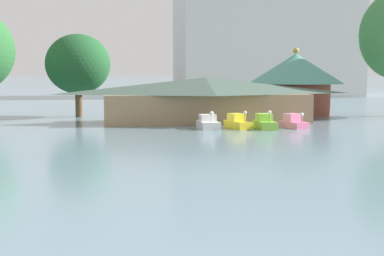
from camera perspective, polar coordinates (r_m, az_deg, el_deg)
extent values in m
cube|color=white|center=(47.03, 1.75, 0.31)|extent=(1.76, 2.76, 0.64)
cube|color=white|center=(47.30, 1.65, 1.10)|extent=(1.43, 1.28, 0.60)
cylinder|color=white|center=(45.95, 2.08, 0.96)|extent=(0.14, 0.14, 0.60)
sphere|color=white|center=(45.91, 2.09, 1.56)|extent=(0.38, 0.38, 0.38)
cube|color=yellow|center=(47.40, 4.91, 0.35)|extent=(2.07, 3.23, 0.66)
cube|color=yellow|center=(47.67, 4.70, 1.16)|extent=(1.44, 1.59, 0.64)
cylinder|color=yellow|center=(46.31, 5.65, 1.04)|extent=(0.14, 0.14, 0.69)
sphere|color=white|center=(46.27, 5.65, 1.64)|extent=(0.29, 0.29, 0.29)
cube|color=#8CCC3F|center=(47.21, 7.79, 0.31)|extent=(1.47, 2.85, 0.70)
cube|color=#A0E24F|center=(47.48, 7.67, 1.15)|extent=(1.23, 1.29, 0.63)
cylinder|color=#8CCC3F|center=(46.07, 8.22, 1.04)|extent=(0.14, 0.14, 0.70)
sphere|color=white|center=(46.03, 8.23, 1.67)|extent=(0.31, 0.31, 0.31)
cube|color=pink|center=(48.71, 10.81, 0.35)|extent=(2.09, 2.92, 0.56)
cube|color=pink|center=(48.92, 10.59, 1.12)|extent=(1.47, 1.48, 0.70)
cylinder|color=pink|center=(47.83, 11.57, 0.89)|extent=(0.14, 0.14, 0.53)
sphere|color=white|center=(47.80, 11.59, 1.41)|extent=(0.34, 0.34, 0.34)
cube|color=#9E7F5B|center=(53.47, 1.39, 2.15)|extent=(19.87, 7.17, 2.82)
pyramid|color=#42564C|center=(53.38, 1.39, 4.53)|extent=(21.46, 8.25, 1.62)
cylinder|color=brown|center=(64.23, 10.89, 3.02)|extent=(8.05, 8.05, 3.65)
cone|color=teal|center=(64.16, 10.95, 6.21)|extent=(11.12, 11.12, 3.48)
sphere|color=#B7993D|center=(64.21, 10.99, 8.07)|extent=(0.70, 0.70, 0.70)
cylinder|color=brown|center=(61.30, -11.93, 2.38)|extent=(0.77, 0.77, 2.58)
ellipsoid|color=#1E5128|center=(61.20, -12.02, 6.67)|extent=(7.15, 7.15, 6.61)
cube|color=silver|center=(118.51, 7.77, 9.59)|extent=(37.70, 19.67, 25.51)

